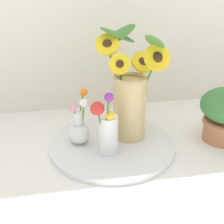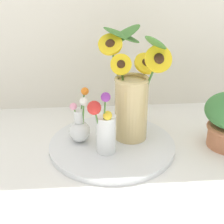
# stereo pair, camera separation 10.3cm
# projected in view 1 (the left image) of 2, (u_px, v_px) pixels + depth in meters

# --- Properties ---
(ground_plane) EXTENTS (6.00, 6.00, 0.00)m
(ground_plane) POSITION_uv_depth(u_px,v_px,m) (124.00, 162.00, 1.00)
(ground_plane) COLOR white
(serving_tray) EXTENTS (0.43, 0.43, 0.02)m
(serving_tray) POSITION_uv_depth(u_px,v_px,m) (112.00, 145.00, 1.08)
(serving_tray) COLOR silver
(serving_tray) RESTS_ON ground_plane
(mason_jar_sunflowers) EXTENTS (0.24, 0.24, 0.38)m
(mason_jar_sunflowers) POSITION_uv_depth(u_px,v_px,m) (130.00, 96.00, 1.06)
(mason_jar_sunflowers) COLOR #D1B77A
(mason_jar_sunflowers) RESTS_ON serving_tray
(vase_small_center) EXTENTS (0.09, 0.08, 0.22)m
(vase_small_center) POSITION_uv_depth(u_px,v_px,m) (107.00, 129.00, 0.98)
(vase_small_center) COLOR white
(vase_small_center) RESTS_ON serving_tray
(vase_bulb_right) EXTENTS (0.07, 0.07, 0.19)m
(vase_bulb_right) POSITION_uv_depth(u_px,v_px,m) (79.00, 128.00, 1.05)
(vase_bulb_right) COLOR white
(vase_bulb_right) RESTS_ON serving_tray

